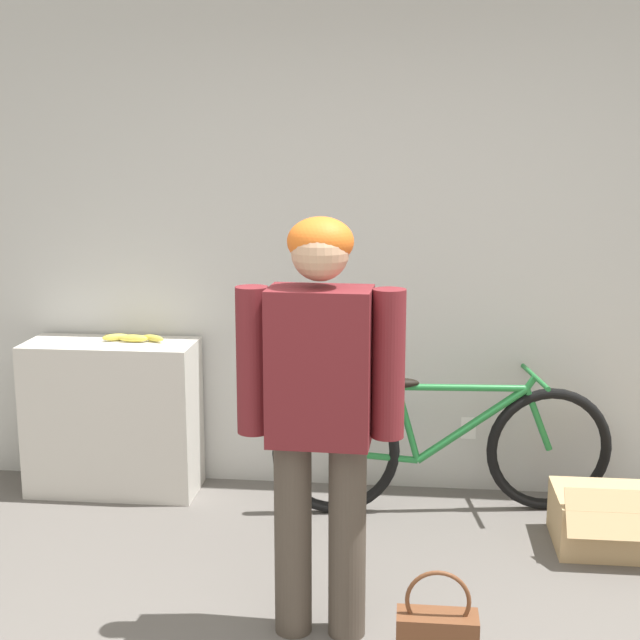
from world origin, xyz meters
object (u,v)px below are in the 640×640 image
at_px(person, 320,395).
at_px(handbag, 437,637).
at_px(cardboard_box, 614,520).
at_px(bicycle, 443,447).
at_px(banana, 133,338).

distance_m(person, handbag, 0.97).
bearing_deg(cardboard_box, person, -145.54).
xyz_separation_m(bicycle, handbag, (-0.06, -1.41, -0.23)).
xyz_separation_m(bicycle, cardboard_box, (0.79, -0.32, -0.22)).
height_order(person, cardboard_box, person).
bearing_deg(bicycle, cardboard_box, -30.75).
xyz_separation_m(person, cardboard_box, (1.29, 0.89, -0.82)).
height_order(banana, cardboard_box, banana).
height_order(person, banana, person).
xyz_separation_m(banana, cardboard_box, (2.44, -0.45, -0.72)).
bearing_deg(person, cardboard_box, 36.55).
relative_size(banana, cardboard_box, 0.63).
distance_m(handbag, cardboard_box, 1.38).
xyz_separation_m(bicycle, banana, (-1.64, 0.13, 0.50)).
relative_size(person, bicycle, 0.93).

